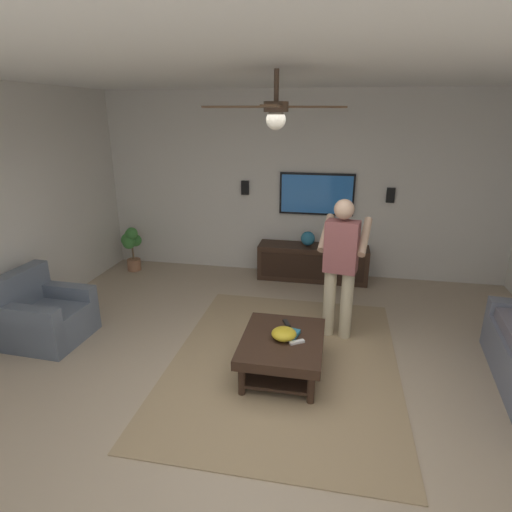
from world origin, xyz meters
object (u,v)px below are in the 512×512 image
object	(u,v)px
armchair	(45,317)
book	(290,334)
tv	(317,194)
remote_white	(297,342)
wall_speaker_left	(391,195)
person_standing	(341,261)
bowl	(284,334)
vase_round	(308,238)
media_console	(313,263)
potted_plant_short	(131,243)
remote_black	(287,323)
ceiling_fan	(276,111)
coffee_table	(282,347)
wall_speaker_right	(245,188)

from	to	relation	value
armchair	book	world-z (taller)	armchair
tv	book	distance (m)	2.95
remote_white	wall_speaker_left	xyz separation A→B (m)	(2.95, -1.08, 0.93)
person_standing	bowl	bearing A→B (deg)	160.78
armchair	vase_round	world-z (taller)	armchair
media_console	vase_round	size ratio (longest dim) A/B	7.73
potted_plant_short	remote_black	bearing A→B (deg)	-127.14
ceiling_fan	potted_plant_short	bearing A→B (deg)	47.14
armchair	media_console	size ratio (longest dim) A/B	0.49
media_console	remote_black	world-z (taller)	media_console
bowl	wall_speaker_left	bearing A→B (deg)	-22.85
coffee_table	remote_black	size ratio (longest dim) A/B	6.67
coffee_table	vase_round	xyz separation A→B (m)	(2.65, -0.04, 0.36)
person_standing	wall_speaker_right	bearing A→B (deg)	48.27
bowl	ceiling_fan	bearing A→B (deg)	137.02
wall_speaker_left	coffee_table	bearing A→B (deg)	156.82
person_standing	ceiling_fan	world-z (taller)	ceiling_fan
coffee_table	book	xyz separation A→B (m)	(0.05, -0.06, 0.12)
tv	vase_round	world-z (taller)	tv
bowl	ceiling_fan	world-z (taller)	ceiling_fan
media_console	ceiling_fan	distance (m)	3.55
coffee_table	wall_speaker_left	bearing A→B (deg)	-23.18
remote_black	coffee_table	bearing A→B (deg)	-24.79
vase_round	wall_speaker_right	bearing A→B (deg)	77.64
potted_plant_short	armchair	bearing A→B (deg)	-178.45
tv	bowl	distance (m)	3.01
media_console	book	xyz separation A→B (m)	(-2.57, 0.07, 0.14)
wall_speaker_right	ceiling_fan	size ratio (longest dim) A/B	0.18
tv	remote_white	world-z (taller)	tv
book	wall_speaker_right	distance (m)	3.17
coffee_table	potted_plant_short	xyz separation A→B (m)	(2.44, 2.84, 0.17)
armchair	tv	xyz separation A→B (m)	(2.71, -2.91, 1.04)
coffee_table	remote_white	distance (m)	0.20
potted_plant_short	remote_black	xyz separation A→B (m)	(-2.15, -2.84, -0.06)
potted_plant_short	wall_speaker_left	xyz separation A→B (m)	(0.43, -4.07, 0.87)
tv	potted_plant_short	bearing A→B (deg)	-81.92
potted_plant_short	remote_white	bearing A→B (deg)	-130.06
bowl	vase_round	xyz separation A→B (m)	(2.66, -0.02, 0.20)
tv	person_standing	distance (m)	2.05
potted_plant_short	wall_speaker_right	distance (m)	2.09
remote_black	bowl	bearing A→B (deg)	-21.92
tv	ceiling_fan	bearing A→B (deg)	-4.08
wall_speaker_left	armchair	bearing A→B (deg)	124.21
potted_plant_short	remote_white	distance (m)	3.91
ceiling_fan	remote_black	bearing A→B (deg)	-12.02
vase_round	remote_white	bearing A→B (deg)	-177.65
armchair	media_console	distance (m)	3.82
tv	ceiling_fan	size ratio (longest dim) A/B	0.95
media_console	remote_black	bearing A→B (deg)	-3.09
person_standing	remote_black	bearing A→B (deg)	149.28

